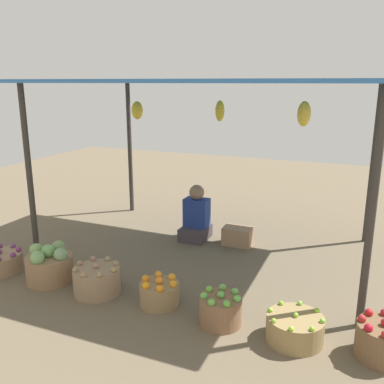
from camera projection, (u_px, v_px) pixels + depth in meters
The scene contains 11 objects.
ground_plane at pixel (210, 250), 5.57m from camera, with size 14.00×14.00×0.00m, color brown.
market_stall_structure at pixel (213, 90), 5.05m from camera, with size 4.06×2.59×2.19m.
vendor_person at pixel (196, 218), 5.91m from camera, with size 0.36×0.44×0.78m.
basket_purple_onions at pixel (0, 262), 4.93m from camera, with size 0.50×0.50×0.27m.
basket_cabbages at pixel (49, 265), 4.67m from camera, with size 0.52×0.52×0.43m.
basket_potatoes at pixel (97, 280), 4.41m from camera, with size 0.50×0.50×0.33m.
basket_oranges at pixel (159, 293), 4.18m from camera, with size 0.40×0.40×0.29m.
basket_green_apples at pixel (221, 310), 3.84m from camera, with size 0.39×0.39×0.33m.
basket_limes at pixel (295, 328), 3.60m from camera, with size 0.49×0.49×0.26m.
basket_red_apples at pixel (383, 341), 3.36m from camera, with size 0.43×0.43×0.35m.
wooden_crate_near_vendor at pixel (237, 236), 5.71m from camera, with size 0.39×0.25×0.25m, color #9B7759.
Camera 1 is at (1.79, -4.87, 2.17)m, focal length 39.20 mm.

